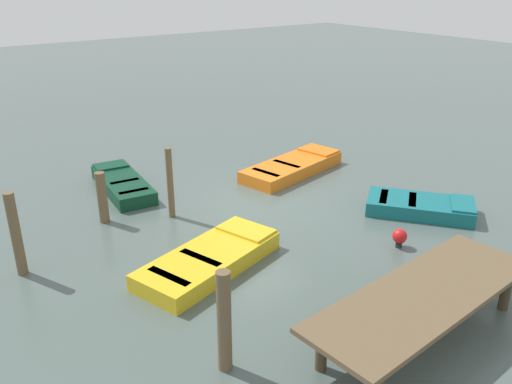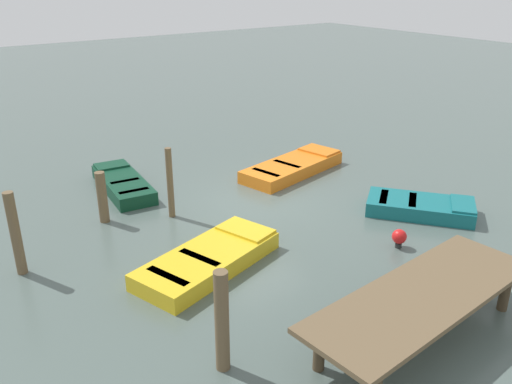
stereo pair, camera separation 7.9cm
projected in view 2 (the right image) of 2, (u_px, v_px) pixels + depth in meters
ground_plane at (256, 203)px, 15.62m from camera, size 80.00×80.00×0.00m
dock_segment at (422, 299)px, 9.64m from camera, size 5.21×2.08×0.95m
rowboat_yellow at (209, 259)px, 12.19m from camera, size 3.81×2.44×0.46m
rowboat_teal at (421, 207)px, 14.86m from camera, size 2.80×3.07×0.46m
rowboat_orange at (293, 166)px, 17.87m from camera, size 4.05×2.18×0.46m
rowboat_dark_green at (123, 183)px, 16.45m from camera, size 1.47×3.31×0.46m
mooring_piling_near_left at (170, 183)px, 14.41m from camera, size 0.17×0.17×1.97m
mooring_piling_near_right at (102, 197)px, 14.23m from camera, size 0.26×0.26×1.41m
mooring_piling_far_left at (15, 234)px, 11.68m from camera, size 0.23×0.23×1.96m
mooring_piling_far_right at (222, 322)px, 8.83m from camera, size 0.24×0.24×1.90m
marker_buoy at (399, 237)px, 13.03m from camera, size 0.36×0.36×0.48m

